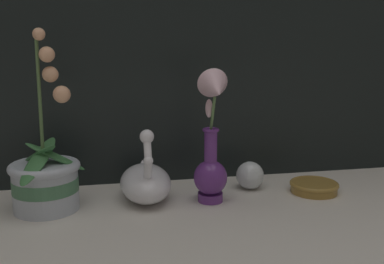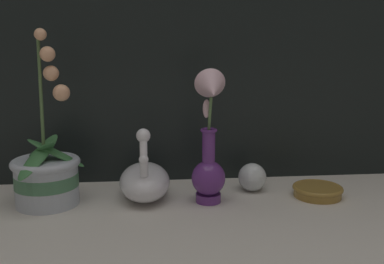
% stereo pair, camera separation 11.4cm
% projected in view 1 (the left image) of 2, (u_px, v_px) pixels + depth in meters
% --- Properties ---
extents(ground_plane, '(2.80, 2.80, 0.00)m').
position_uv_depth(ground_plane, '(198.00, 214.00, 1.04)').
color(ground_plane, beige).
extents(orchid_potted_plant, '(0.18, 0.21, 0.42)m').
position_uv_depth(orchid_potted_plant, '(46.00, 177.00, 1.05)').
color(orchid_potted_plant, '#B2BCCC').
rests_on(orchid_potted_plant, ground_plane).
extents(swan_figurine, '(0.13, 0.21, 0.19)m').
position_uv_depth(swan_figurine, '(145.00, 181.00, 1.13)').
color(swan_figurine, white).
rests_on(swan_figurine, ground_plane).
extents(blue_vase, '(0.08, 0.13, 0.33)m').
position_uv_depth(blue_vase, '(212.00, 149.00, 1.08)').
color(blue_vase, '#602D7F').
rests_on(blue_vase, ground_plane).
extents(glass_sphere, '(0.07, 0.07, 0.07)m').
position_uv_depth(glass_sphere, '(250.00, 175.00, 1.21)').
color(glass_sphere, silver).
rests_on(glass_sphere, ground_plane).
extents(amber_dish, '(0.13, 0.13, 0.03)m').
position_uv_depth(amber_dish, '(314.00, 186.00, 1.19)').
color(amber_dish, olive).
rests_on(amber_dish, ground_plane).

